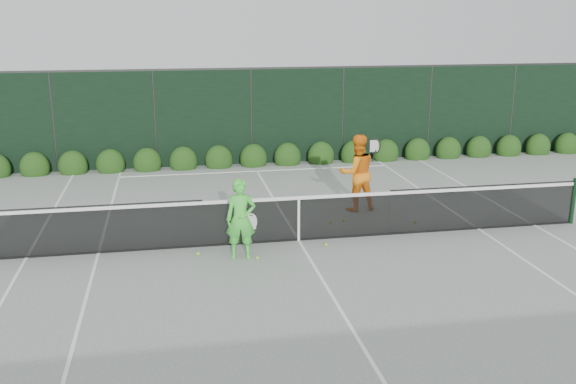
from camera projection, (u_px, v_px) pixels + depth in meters
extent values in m
plane|color=gray|center=(299.00, 241.00, 13.63)|extent=(80.00, 80.00, 0.00)
cylinder|color=#113319|center=(573.00, 201.00, 14.63)|extent=(0.10, 0.10, 1.07)
cube|color=black|center=(92.00, 230.00, 12.74)|extent=(4.40, 0.01, 1.02)
cube|color=black|center=(299.00, 219.00, 13.50)|extent=(4.00, 0.01, 0.96)
cube|color=black|center=(484.00, 207.00, 14.24)|extent=(4.40, 0.01, 1.02)
cube|color=white|center=(299.00, 198.00, 13.38)|extent=(12.80, 0.03, 0.07)
cube|color=black|center=(299.00, 240.00, 13.62)|extent=(12.80, 0.02, 0.04)
cube|color=white|center=(299.00, 220.00, 13.51)|extent=(0.05, 0.03, 0.91)
imported|color=#45D93F|center=(241.00, 219.00, 12.48)|extent=(0.62, 0.44, 1.59)
torus|color=white|center=(250.00, 223.00, 12.64)|extent=(0.29, 0.15, 0.30)
cylinder|color=black|center=(251.00, 234.00, 12.71)|extent=(0.10, 0.03, 0.30)
imported|color=orange|center=(357.00, 173.00, 15.54)|extent=(0.97, 0.79, 1.88)
torus|color=black|center=(374.00, 146.00, 15.23)|extent=(0.29, 0.15, 0.30)
cylinder|color=black|center=(374.00, 156.00, 15.29)|extent=(0.10, 0.03, 0.30)
cube|color=white|center=(27.00, 258.00, 12.65)|extent=(0.06, 23.77, 0.01)
cube|color=white|center=(534.00, 225.00, 14.60)|extent=(0.06, 23.77, 0.01)
cube|color=white|center=(98.00, 253.00, 12.89)|extent=(0.06, 23.77, 0.01)
cube|color=white|center=(478.00, 229.00, 14.36)|extent=(0.06, 23.77, 0.01)
cube|color=white|center=(237.00, 138.00, 24.88)|extent=(11.03, 0.06, 0.01)
cube|color=white|center=(257.00, 171.00, 19.69)|extent=(8.23, 0.06, 0.01)
cube|color=white|center=(299.00, 240.00, 13.63)|extent=(0.06, 12.80, 0.01)
cube|color=black|center=(251.00, 117.00, 20.33)|extent=(32.00, 0.06, 3.00)
cube|color=#262826|center=(251.00, 68.00, 19.93)|extent=(32.00, 0.06, 0.06)
cylinder|color=#262826|center=(54.00, 123.00, 19.26)|extent=(0.08, 0.08, 3.00)
cylinder|color=#262826|center=(155.00, 120.00, 19.80)|extent=(0.08, 0.08, 3.00)
cylinder|color=#262826|center=(251.00, 117.00, 20.33)|extent=(0.08, 0.08, 3.00)
cylinder|color=#262826|center=(343.00, 115.00, 20.87)|extent=(0.08, 0.08, 3.00)
cylinder|color=#262826|center=(430.00, 112.00, 21.40)|extent=(0.08, 0.08, 3.00)
cylinder|color=#262826|center=(512.00, 110.00, 21.94)|extent=(0.08, 0.08, 3.00)
ellipsoid|color=black|center=(35.00, 167.00, 19.16)|extent=(0.86, 0.65, 0.94)
ellipsoid|color=black|center=(73.00, 166.00, 19.36)|extent=(0.86, 0.65, 0.94)
ellipsoid|color=black|center=(111.00, 164.00, 19.55)|extent=(0.86, 0.65, 0.94)
ellipsoid|color=black|center=(147.00, 163.00, 19.75)|extent=(0.86, 0.65, 0.94)
ellipsoid|color=black|center=(183.00, 161.00, 19.95)|extent=(0.86, 0.65, 0.94)
ellipsoid|color=black|center=(219.00, 160.00, 20.14)|extent=(0.86, 0.65, 0.94)
ellipsoid|color=black|center=(253.00, 159.00, 20.34)|extent=(0.86, 0.65, 0.94)
ellipsoid|color=black|center=(288.00, 157.00, 20.53)|extent=(0.86, 0.65, 0.94)
ellipsoid|color=black|center=(321.00, 156.00, 20.73)|extent=(0.86, 0.65, 0.94)
ellipsoid|color=black|center=(354.00, 155.00, 20.93)|extent=(0.86, 0.65, 0.94)
ellipsoid|color=black|center=(386.00, 153.00, 21.12)|extent=(0.86, 0.65, 0.94)
ellipsoid|color=black|center=(417.00, 152.00, 21.32)|extent=(0.86, 0.65, 0.94)
ellipsoid|color=black|center=(448.00, 151.00, 21.51)|extent=(0.86, 0.65, 0.94)
ellipsoid|color=black|center=(479.00, 149.00, 21.71)|extent=(0.86, 0.65, 0.94)
ellipsoid|color=black|center=(509.00, 148.00, 21.91)|extent=(0.86, 0.65, 0.94)
ellipsoid|color=black|center=(538.00, 147.00, 22.10)|extent=(0.86, 0.65, 0.94)
ellipsoid|color=black|center=(567.00, 146.00, 22.30)|extent=(0.86, 0.65, 0.94)
sphere|color=#BBE232|center=(344.00, 220.00, 14.87)|extent=(0.07, 0.07, 0.07)
sphere|color=#BBE232|center=(326.00, 245.00, 13.28)|extent=(0.07, 0.07, 0.07)
sphere|color=#BBE232|center=(415.00, 222.00, 14.76)|extent=(0.07, 0.07, 0.07)
sphere|color=#BBE232|center=(257.00, 258.00, 12.55)|extent=(0.07, 0.07, 0.07)
sphere|color=#BBE232|center=(198.00, 254.00, 12.78)|extent=(0.07, 0.07, 0.07)
sphere|color=#BBE232|center=(330.00, 223.00, 14.70)|extent=(0.07, 0.07, 0.07)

